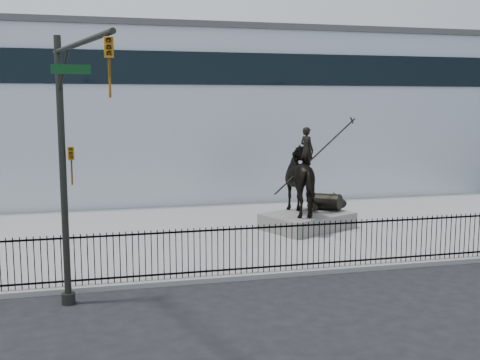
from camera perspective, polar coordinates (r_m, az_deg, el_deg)
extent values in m
plane|color=black|center=(16.86, 7.88, -10.63)|extent=(120.00, 120.00, 0.00)
cube|color=gray|center=(23.24, 1.54, -5.19)|extent=(30.00, 12.00, 0.15)
cube|color=silver|center=(35.36, -3.98, 6.51)|extent=(44.00, 14.00, 9.00)
cube|color=black|center=(17.88, 6.42, -8.51)|extent=(22.00, 0.05, 0.05)
cube|color=black|center=(17.57, 6.48, -4.60)|extent=(22.00, 0.05, 0.05)
cube|color=black|center=(17.72, 6.45, -6.65)|extent=(22.00, 0.03, 1.50)
cube|color=#63605B|center=(23.41, 6.87, -4.16)|extent=(4.12, 3.57, 0.65)
imported|color=black|center=(23.12, 6.94, -0.04)|extent=(3.25, 3.44, 2.75)
imported|color=black|center=(22.90, 6.80, 3.05)|extent=(0.68, 0.80, 1.86)
cylinder|color=black|center=(23.27, 7.64, 2.42)|extent=(4.06, 1.87, 2.79)
cylinder|color=black|center=(15.95, -17.03, -11.43)|extent=(0.36, 0.36, 0.30)
cylinder|color=black|center=(15.20, -17.54, 0.59)|extent=(0.18, 0.18, 7.00)
cylinder|color=black|center=(13.00, -16.04, 13.19)|extent=(1.47, 4.84, 0.12)
imported|color=#BB7A14|center=(10.82, -13.13, 11.07)|extent=(0.18, 0.22, 1.10)
imported|color=#BB7A14|center=(15.16, -16.74, 1.37)|extent=(0.16, 0.20, 1.00)
cube|color=#0C3F19|center=(13.89, -16.81, 10.72)|extent=(0.90, 0.03, 0.22)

